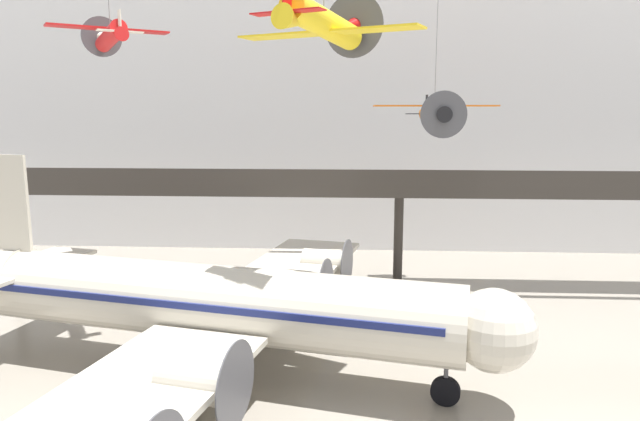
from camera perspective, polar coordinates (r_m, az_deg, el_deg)
The scene contains 6 objects.
hangar_back_wall at distance 54.05m, azimuth 7.17°, elevation 11.31°, with size 140.00×3.00×28.56m.
mezzanine_walkway at distance 42.04m, azimuth 8.06°, elevation 2.05°, with size 110.00×3.20×8.80m.
airliner_silver_main at distance 28.53m, azimuth -11.09°, elevation -9.06°, with size 30.31×34.98×10.60m.
suspended_plane_orange_highwing at distance 40.75m, azimuth 11.36°, elevation 9.55°, with size 8.51×6.92×12.20m.
suspended_plane_yellow_lowwing at distance 28.31m, azimuth 0.38°, elevation 18.17°, with size 9.21×8.02×7.94m.
suspended_plane_red_highwing at distance 34.72m, azimuth -20.22°, elevation 16.12°, with size 5.92×5.45×7.56m.
Camera 1 is at (-3.47, -15.11, 12.73)m, focal length 32.00 mm.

